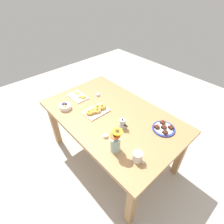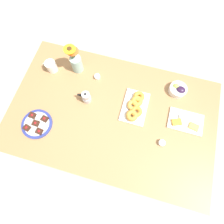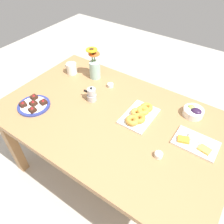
{
  "view_description": "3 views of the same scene",
  "coord_description": "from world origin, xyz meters",
  "views": [
    {
      "loc": [
        1.12,
        -1.01,
        2.01
      ],
      "look_at": [
        0.0,
        0.0,
        0.78
      ],
      "focal_mm": 28.0,
      "sensor_mm": 36.0,
      "label": 1
    },
    {
      "loc": [
        -0.12,
        0.41,
        2.03
      ],
      "look_at": [
        0.0,
        0.0,
        0.78
      ],
      "focal_mm": 28.0,
      "sensor_mm": 36.0,
      "label": 2
    },
    {
      "loc": [
        -0.61,
        0.89,
        1.79
      ],
      "look_at": [
        0.0,
        0.0,
        0.78
      ],
      "focal_mm": 35.0,
      "sensor_mm": 36.0,
      "label": 3
    }
  ],
  "objects": [
    {
      "name": "ground_plane",
      "position": [
        0.0,
        0.0,
        0.0
      ],
      "size": [
        6.0,
        6.0,
        0.0
      ],
      "primitive_type": "plane",
      "color": "#B7B2A8"
    },
    {
      "name": "dining_table",
      "position": [
        0.0,
        0.0,
        0.65
      ],
      "size": [
        1.6,
        1.0,
        0.74
      ],
      "color": "#A87A4C",
      "rests_on": "ground_plane"
    },
    {
      "name": "coffee_mug",
      "position": [
        0.59,
        -0.25,
        0.79
      ],
      "size": [
        0.12,
        0.09,
        0.09
      ],
      "color": "white",
      "rests_on": "dining_table"
    },
    {
      "name": "grape_bowl",
      "position": [
        -0.45,
        -0.33,
        0.77
      ],
      "size": [
        0.14,
        0.14,
        0.07
      ],
      "color": "white",
      "rests_on": "dining_table"
    },
    {
      "name": "cheese_platter",
      "position": [
        -0.55,
        -0.09,
        0.75
      ],
      "size": [
        0.26,
        0.17,
        0.03
      ],
      "color": "white",
      "rests_on": "dining_table"
    },
    {
      "name": "croissant_platter",
      "position": [
        -0.16,
        -0.1,
        0.76
      ],
      "size": [
        0.19,
        0.29,
        0.05
      ],
      "color": "white",
      "rests_on": "dining_table"
    },
    {
      "name": "jam_cup_honey",
      "position": [
        -0.41,
        0.12,
        0.76
      ],
      "size": [
        0.05,
        0.05,
        0.03
      ],
      "color": "white",
      "rests_on": "dining_table"
    },
    {
      "name": "jam_cup_berry",
      "position": [
        0.2,
        -0.27,
        0.76
      ],
      "size": [
        0.05,
        0.05,
        0.03
      ],
      "color": "white",
      "rests_on": "dining_table"
    },
    {
      "name": "dessert_plate",
      "position": [
        0.52,
        0.24,
        0.75
      ],
      "size": [
        0.23,
        0.23,
        0.05
      ],
      "color": "navy",
      "rests_on": "dining_table"
    },
    {
      "name": "flower_vase",
      "position": [
        0.39,
        -0.31,
        0.83
      ],
      "size": [
        0.11,
        0.11,
        0.26
      ],
      "color": "#99C1B7",
      "rests_on": "dining_table"
    },
    {
      "name": "moka_pot",
      "position": [
        0.22,
        -0.06,
        0.79
      ],
      "size": [
        0.11,
        0.07,
        0.12
      ],
      "color": "#B7B7BC",
      "rests_on": "dining_table"
    }
  ]
}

